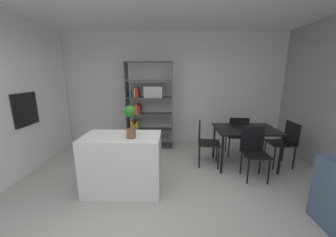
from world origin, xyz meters
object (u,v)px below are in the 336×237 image
object	(u,v)px
built_in_oven	(25,109)
dining_chair_near	(254,148)
kitchen_island	(123,163)
dining_chair_far	(237,133)
open_bookshelf	(147,104)
dining_chair_window_side	(285,140)
dining_table	(245,132)
dining_chair_island_side	(204,139)
potted_plant_on_island	(130,119)

from	to	relation	value
built_in_oven	dining_chair_near	xyz separation A→B (m)	(4.11, -0.14, -0.65)
kitchen_island	dining_chair_far	distance (m)	2.59
kitchen_island	open_bookshelf	size ratio (longest dim) A/B	0.56
kitchen_island	dining_chair_window_side	xyz separation A→B (m)	(3.02, 0.91, 0.09)
open_bookshelf	dining_chair_window_side	distance (m)	3.09
built_in_oven	dining_table	bearing A→B (deg)	4.23
dining_table	dining_chair_island_side	distance (m)	0.81
dining_chair_island_side	dining_table	bearing A→B (deg)	-83.53
dining_table	built_in_oven	bearing A→B (deg)	-175.77
kitchen_island	potted_plant_on_island	world-z (taller)	potted_plant_on_island
kitchen_island	dining_chair_window_side	world-z (taller)	kitchen_island
open_bookshelf	dining_table	size ratio (longest dim) A/B	1.79
dining_table	dining_chair_window_side	xyz separation A→B (m)	(0.80, 0.00, -0.15)
potted_plant_on_island	dining_chair_island_side	distance (m)	1.73
dining_table	dining_chair_near	world-z (taller)	dining_chair_near
dining_chair_island_side	built_in_oven	bearing A→B (deg)	102.76
dining_table	dining_chair_window_side	world-z (taller)	dining_chair_window_side
potted_plant_on_island	dining_chair_window_side	world-z (taller)	potted_plant_on_island
dining_table	open_bookshelf	bearing A→B (deg)	153.45
dining_table	dining_chair_window_side	distance (m)	0.82
dining_chair_island_side	dining_chair_far	xyz separation A→B (m)	(0.79, 0.43, 0.01)
built_in_oven	kitchen_island	bearing A→B (deg)	-17.67
built_in_oven	potted_plant_on_island	bearing A→B (deg)	-18.71
potted_plant_on_island	dining_table	xyz separation A→B (m)	(2.05, 1.00, -0.48)
potted_plant_on_island	dining_chair_far	distance (m)	2.58
dining_table	dining_chair_window_side	bearing A→B (deg)	0.30
open_bookshelf	potted_plant_on_island	bearing A→B (deg)	-89.54
dining_chair_far	open_bookshelf	bearing A→B (deg)	-11.26
dining_table	dining_chair_near	distance (m)	0.47
open_bookshelf	dining_table	distance (m)	2.34
dining_chair_near	dining_chair_window_side	xyz separation A→B (m)	(0.80, 0.45, -0.00)
dining_chair_island_side	dining_chair_far	bearing A→B (deg)	-54.15
potted_plant_on_island	dining_chair_near	size ratio (longest dim) A/B	0.52
built_in_oven	open_bookshelf	xyz separation A→B (m)	(2.04, 1.33, -0.11)
open_bookshelf	dining_chair_near	distance (m)	2.59
kitchen_island	dining_chair_far	xyz separation A→B (m)	(2.21, 1.35, 0.09)
potted_plant_on_island	dining_table	size ratio (longest dim) A/B	0.41
potted_plant_on_island	dining_chair_window_side	size ratio (longest dim) A/B	0.53
dining_chair_far	dining_chair_window_side	distance (m)	0.92
kitchen_island	potted_plant_on_island	distance (m)	0.76
built_in_oven	dining_chair_far	distance (m)	4.22
dining_chair_near	dining_chair_island_side	bearing A→B (deg)	150.90
dining_chair_window_side	dining_chair_island_side	bearing A→B (deg)	-92.82
dining_chair_far	dining_table	bearing A→B (deg)	95.73
potted_plant_on_island	dining_chair_island_side	size ratio (longest dim) A/B	0.53
dining_chair_near	dining_chair_far	size ratio (longest dim) A/B	1.00
open_bookshelf	dining_chair_far	distance (m)	2.20
built_in_oven	kitchen_island	xyz separation A→B (m)	(1.89, -0.60, -0.74)
potted_plant_on_island	open_bookshelf	distance (m)	2.03
kitchen_island	dining_chair_near	world-z (taller)	dining_chair_near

